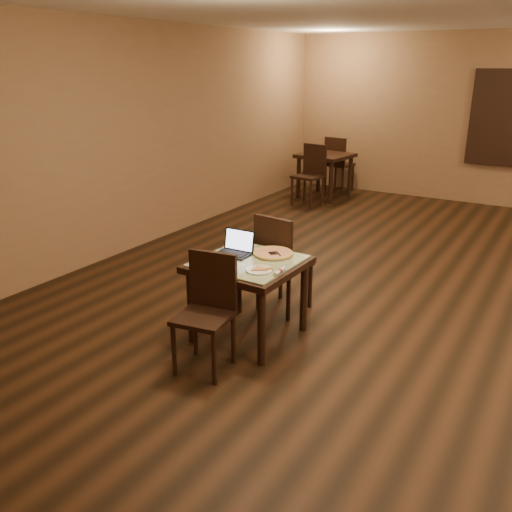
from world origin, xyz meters
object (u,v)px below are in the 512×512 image
Objects in this scene: tiled_table at (249,271)px; other_table_b_chair_far at (337,161)px; chair_main_far at (279,259)px; other_table_b_chair_near at (311,171)px; chair_main_near at (208,305)px; laptop at (236,248)px; other_table_b at (325,161)px; pizza_pan at (273,255)px.

other_table_b_chair_far reaches higher than tiled_table.
chair_main_far is 0.96× the size of other_table_b_chair_near.
chair_main_far is at bearing 81.04° from chair_main_near.
tiled_table is 0.27m from laptop.
laptop is 0.30× the size of other_table_b_chair_near.
laptop is at bearing -66.74° from other_table_b.
pizza_pan is (0.13, -0.37, 0.18)m from chair_main_far.
laptop reaches higher than tiled_table.
tiled_table is at bearing 99.26° from chair_main_far.
laptop is at bearing 111.78° from other_table_b_chair_far.
other_table_b_chair_near is at bearing 106.54° from laptop.
chair_main_near is 1.22m from chair_main_far.
chair_main_far is 5.26m from other_table_b.
other_table_b_chair_far reaches higher than chair_main_far.
chair_main_far is at bearing -60.79° from other_table_b_chair_near.
other_table_b_chair_far is (-0.01, 0.63, -0.08)m from other_table_b.
tiled_table is 6.44m from other_table_b_chair_far.
chair_main_far reaches higher than tiled_table.
other_table_b_chair_near is (-1.76, 4.93, -0.05)m from tiled_table.
other_table_b_chair_near is (0.01, -0.63, -0.08)m from other_table_b.
other_table_b_chair_near reaches higher than chair_main_far.
other_table_b_chair_near is at bearing 111.83° from pizza_pan.
other_table_b is 0.92× the size of other_table_b_chair_far.
tiled_table is at bearing -116.57° from pizza_pan.
pizza_pan is at bearing 117.83° from chair_main_far.
other_table_b is at bearing 98.29° from other_table_b_chair_far.
chair_main_far reaches higher than laptop.
other_table_b_chair_near is (-1.75, 5.54, 0.05)m from chair_main_near.
chair_main_near is 0.78m from laptop.
tiled_table is 0.61m from chair_main_far.
pizza_pan is 0.35× the size of other_table_b.
other_table_b is at bearing 104.70° from laptop.
tiled_table is 0.94× the size of other_table_b.
chair_main_near is 0.91× the size of other_table_b_chair_near.
other_table_b_chair_near is 1.00× the size of other_table_b_chair_far.
laptop is at bearing -156.44° from pizza_pan.
chair_main_far is (-0.01, 0.61, -0.07)m from tiled_table.
chair_main_near is at bearing -89.96° from tiled_table.
other_table_b_chair_far is at bearing 103.22° from laptop.
chair_main_near is (-0.01, -0.61, -0.10)m from tiled_table.
chair_main_far is at bearing 68.45° from laptop.
chair_main_far is at bearing 109.78° from pizza_pan.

